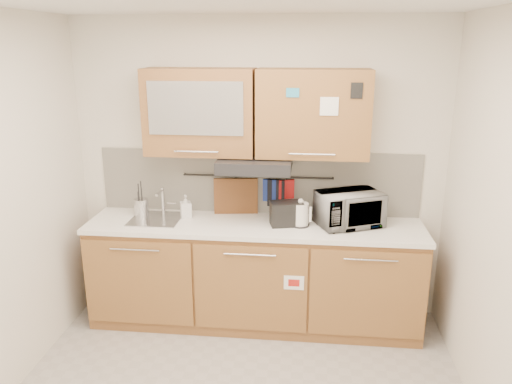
# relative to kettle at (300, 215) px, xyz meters

# --- Properties ---
(wall_back) EXTENTS (3.20, 0.00, 3.20)m
(wall_back) POSITION_rel_kettle_xyz_m (-0.38, 0.32, 0.29)
(wall_back) COLOR silver
(wall_back) RESTS_ON ground
(base_cabinet) EXTENTS (2.80, 0.64, 0.88)m
(base_cabinet) POSITION_rel_kettle_xyz_m (-0.38, 0.01, -0.61)
(base_cabinet) COLOR olive
(base_cabinet) RESTS_ON floor
(countertop) EXTENTS (2.82, 0.62, 0.04)m
(countertop) POSITION_rel_kettle_xyz_m (-0.38, 0.01, -0.11)
(countertop) COLOR white
(countertop) RESTS_ON base_cabinet
(backsplash) EXTENTS (2.80, 0.02, 0.56)m
(backsplash) POSITION_rel_kettle_xyz_m (-0.38, 0.31, 0.19)
(backsplash) COLOR silver
(backsplash) RESTS_ON countertop
(upper_cabinets) EXTENTS (1.82, 0.37, 0.70)m
(upper_cabinets) POSITION_rel_kettle_xyz_m (-0.39, 0.14, 0.82)
(upper_cabinets) COLOR olive
(upper_cabinets) RESTS_ON wall_back
(range_hood) EXTENTS (0.60, 0.46, 0.10)m
(range_hood) POSITION_rel_kettle_xyz_m (-0.38, 0.07, 0.41)
(range_hood) COLOR black
(range_hood) RESTS_ON upper_cabinets
(sink) EXTENTS (0.42, 0.40, 0.26)m
(sink) POSITION_rel_kettle_xyz_m (-1.23, 0.03, -0.09)
(sink) COLOR silver
(sink) RESTS_ON countertop
(utensil_rail) EXTENTS (1.30, 0.02, 0.02)m
(utensil_rail) POSITION_rel_kettle_xyz_m (-0.38, 0.27, 0.25)
(utensil_rail) COLOR black
(utensil_rail) RESTS_ON backsplash
(utensil_crock) EXTENTS (0.15, 0.15, 0.31)m
(utensil_crock) POSITION_rel_kettle_xyz_m (-1.39, 0.10, -0.01)
(utensil_crock) COLOR #B7B7BC
(utensil_crock) RESTS_ON countertop
(kettle) EXTENTS (0.17, 0.15, 0.23)m
(kettle) POSITION_rel_kettle_xyz_m (0.00, 0.00, 0.00)
(kettle) COLOR silver
(kettle) RESTS_ON countertop
(toaster) EXTENTS (0.29, 0.21, 0.20)m
(toaster) POSITION_rel_kettle_xyz_m (-0.12, 0.01, 0.01)
(toaster) COLOR black
(toaster) RESTS_ON countertop
(microwave) EXTENTS (0.61, 0.52, 0.28)m
(microwave) POSITION_rel_kettle_xyz_m (0.40, 0.06, 0.05)
(microwave) COLOR #999999
(microwave) RESTS_ON countertop
(soap_bottle) EXTENTS (0.12, 0.12, 0.20)m
(soap_bottle) POSITION_rel_kettle_xyz_m (-0.99, 0.11, 0.01)
(soap_bottle) COLOR #999999
(soap_bottle) RESTS_ON countertop
(cutting_board) EXTENTS (0.39, 0.08, 0.48)m
(cutting_board) POSITION_rel_kettle_xyz_m (-0.57, 0.25, -0.01)
(cutting_board) COLOR brown
(cutting_board) RESTS_ON utensil_rail
(oven_mitt) EXTENTS (0.12, 0.05, 0.20)m
(oven_mitt) POSITION_rel_kettle_xyz_m (-0.28, 0.25, 0.13)
(oven_mitt) COLOR navy
(oven_mitt) RESTS_ON utensil_rail
(dark_pouch) EXTENTS (0.15, 0.06, 0.24)m
(dark_pouch) POSITION_rel_kettle_xyz_m (-0.22, 0.25, 0.11)
(dark_pouch) COLOR black
(dark_pouch) RESTS_ON utensil_rail
(pot_holder) EXTENTS (0.14, 0.07, 0.17)m
(pot_holder) POSITION_rel_kettle_xyz_m (-0.13, 0.25, 0.14)
(pot_holder) COLOR #AD1718
(pot_holder) RESTS_ON utensil_rail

